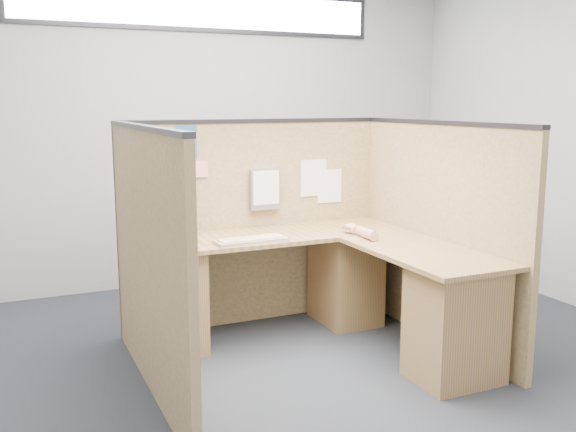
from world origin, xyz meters
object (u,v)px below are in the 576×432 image
keyboard (251,240)px  mouse (351,230)px  laptop (169,230)px  l_desk (320,291)px

keyboard → mouse: (0.76, 0.00, 0.01)m
laptop → keyboard: laptop is taller
l_desk → mouse: size_ratio=18.78×
laptop → l_desk: bearing=-15.7°
l_desk → keyboard: bearing=155.8°
mouse → keyboard: bearing=180.0°
keyboard → mouse: size_ratio=4.71×
l_desk → keyboard: (-0.42, 0.19, 0.35)m
laptop → keyboard: (0.47, -0.35, -0.04)m
l_desk → mouse: bearing=29.3°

